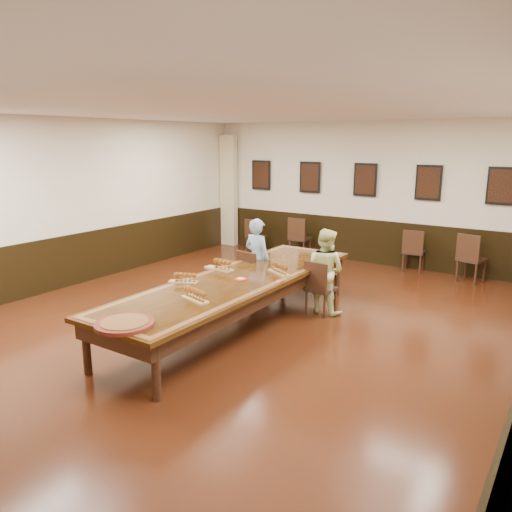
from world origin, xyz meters
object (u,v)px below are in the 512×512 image
Objects in this scene: spare_chair_d at (472,258)px; person_woman at (325,271)px; chair_woman at (321,287)px; spare_chair_a at (256,235)px; carved_platter at (124,324)px; spare_chair_b at (300,237)px; person_man at (257,259)px; chair_man at (254,276)px; spare_chair_c at (414,250)px; conference_table at (238,287)px.

spare_chair_d is 3.66m from person_woman.
spare_chair_a is at bearing -38.52° from chair_woman.
spare_chair_d is 1.16× the size of carved_platter.
spare_chair_a is at bearing 112.06° from carved_platter.
spare_chair_d reaches higher than carved_platter.
spare_chair_b is (1.18, 0.17, 0.06)m from spare_chair_a.
person_man reaches higher than spare_chair_a.
chair_man is at bearing 11.33° from person_woman.
spare_chair_c is 7.13m from carved_platter.
spare_chair_c reaches higher than chair_man.
spare_chair_d is (1.20, -0.17, 0.03)m from spare_chair_c.
chair_woman is 4.73m from spare_chair_a.
spare_chair_a is 0.61× the size of person_woman.
person_woman reaches higher than carved_platter.
person_man is 0.29× the size of conference_table.
person_man reaches higher than spare_chair_b.
spare_chair_b reaches higher than carved_platter.
spare_chair_c is at bearing 179.16° from spare_chair_b.
spare_chair_d is at bearing -112.11° from person_woman.
conference_table is (-2.46, -4.57, 0.12)m from spare_chair_d.
person_woman is (2.27, -3.31, 0.22)m from spare_chair_b.
spare_chair_c is 4.91m from conference_table.
chair_woman is 0.27m from person_woman.
spare_chair_c is (3.90, 0.29, 0.04)m from spare_chair_a.
spare_chair_b reaches higher than chair_man.
spare_chair_b is 0.66× the size of person_man.
person_man reaches higher than spare_chair_d.
chair_woman is at bearing 78.52° from carved_platter.
spare_chair_a is 5.10m from spare_chair_d.
spare_chair_d is 0.68× the size of person_man.
conference_table is (0.49, -1.16, 0.15)m from chair_man.
chair_woman is at bearing -174.83° from person_man.
chair_man is 0.95× the size of spare_chair_b.
chair_woman is at bearing 76.41° from spare_chair_c.
person_man reaches higher than spare_chair_c.
chair_man is at bearing 99.48° from carved_platter.
person_man reaches higher than carved_platter.
person_man is (0.01, 0.10, 0.27)m from chair_man.
carved_platter is (-0.71, -3.50, 0.33)m from chair_woman.
spare_chair_b is at bearing -170.10° from spare_chair_a.
person_man is (0.99, -3.36, 0.25)m from spare_chair_b.
carved_platter reaches higher than conference_table.
chair_woman reaches higher than conference_table.
spare_chair_b is (-2.26, 3.41, 0.04)m from chair_woman.
spare_chair_b is 2.72m from spare_chair_c.
chair_man is at bearing 57.83° from spare_chair_c.
spare_chair_c is 3.47m from person_woman.
spare_chair_b reaches higher than spare_chair_a.
person_woman is at bearing 121.04° from spare_chair_b.
chair_man is at bearing 102.34° from spare_chair_b.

